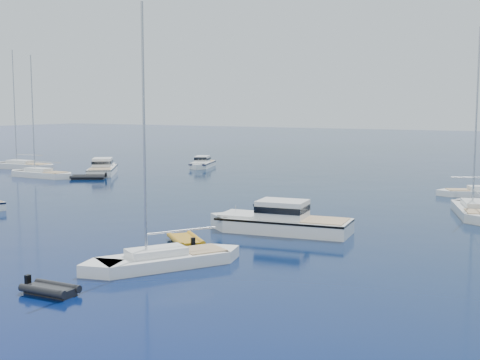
% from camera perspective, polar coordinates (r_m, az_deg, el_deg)
% --- Properties ---
extents(ground, '(400.00, 400.00, 0.00)m').
position_cam_1_polar(ground, '(33.26, -13.96, -8.44)').
color(ground, '#081353').
rests_on(ground, ground).
extents(motor_cruiser_centre, '(11.02, 4.87, 2.79)m').
position_cam_1_polar(motor_cruiser_centre, '(43.64, 3.52, -4.65)').
color(motor_cruiser_centre, silver).
rests_on(motor_cruiser_centre, ground).
extents(motor_cruiser_far_l, '(8.21, 9.72, 2.58)m').
position_cam_1_polar(motor_cruiser_far_l, '(81.92, -12.10, 0.53)').
color(motor_cruiser_far_l, white).
rests_on(motor_cruiser_far_l, ground).
extents(motor_cruiser_horizon, '(4.87, 8.05, 2.02)m').
position_cam_1_polar(motor_cruiser_horizon, '(88.76, -3.38, 1.13)').
color(motor_cruiser_horizon, white).
rests_on(motor_cruiser_horizon, ground).
extents(sailboat_fore, '(7.01, 9.69, 14.28)m').
position_cam_1_polar(sailboat_fore, '(34.72, -6.83, -7.65)').
color(sailboat_fore, white).
rests_on(sailboat_fore, ground).
extents(sailboat_mid_r, '(6.02, 10.61, 15.15)m').
position_cam_1_polar(sailboat_mid_r, '(53.33, 20.16, -2.97)').
color(sailboat_mid_r, silver).
rests_on(sailboat_mid_r, ground).
extents(sailboat_mid_l, '(10.26, 2.81, 15.03)m').
position_cam_1_polar(sailboat_mid_l, '(80.23, -17.29, 0.25)').
color(sailboat_mid_l, white).
rests_on(sailboat_mid_l, ground).
extents(sailboat_centre, '(8.57, 5.88, 12.51)m').
position_cam_1_polar(sailboat_centre, '(64.83, 20.54, -1.34)').
color(sailboat_centre, white).
rests_on(sailboat_centre, ground).
extents(sailboat_far_l, '(11.43, 3.73, 16.54)m').
position_cam_1_polar(sailboat_far_l, '(91.62, -18.75, 0.96)').
color(sailboat_far_l, silver).
rests_on(sailboat_far_l, ground).
extents(tender_yellow, '(4.07, 3.89, 0.95)m').
position_cam_1_polar(tender_yellow, '(40.13, -4.86, -5.67)').
color(tender_yellow, '#C07F0B').
rests_on(tender_yellow, ground).
extents(tender_grey_near, '(2.81, 1.73, 0.95)m').
position_cam_1_polar(tender_grey_near, '(30.80, -16.53, -9.75)').
color(tender_grey_near, black).
rests_on(tender_grey_near, ground).
extents(tender_grey_far, '(4.69, 4.07, 0.95)m').
position_cam_1_polar(tender_grey_far, '(76.70, -13.36, 0.09)').
color(tender_grey_far, black).
rests_on(tender_grey_far, ground).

